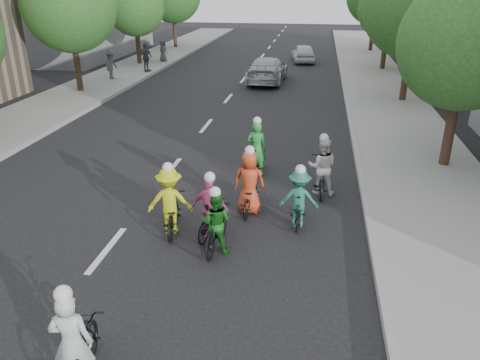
% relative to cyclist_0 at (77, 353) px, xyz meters
% --- Properties ---
extents(ground, '(120.00, 120.00, 0.00)m').
position_rel_cyclist_0_xyz_m(ground, '(-1.25, 3.70, -0.60)').
color(ground, black).
rests_on(ground, ground).
extents(sidewalk_left, '(4.00, 80.00, 0.15)m').
position_rel_cyclist_0_xyz_m(sidewalk_left, '(-9.25, 13.70, -0.52)').
color(sidewalk_left, gray).
rests_on(sidewalk_left, ground).
extents(curb_left, '(0.18, 80.00, 0.18)m').
position_rel_cyclist_0_xyz_m(curb_left, '(-7.30, 13.70, -0.51)').
color(curb_left, '#999993').
rests_on(curb_left, ground).
extents(sidewalk_right, '(4.00, 80.00, 0.15)m').
position_rel_cyclist_0_xyz_m(sidewalk_right, '(6.75, 13.70, -0.52)').
color(sidewalk_right, gray).
rests_on(sidewalk_right, ground).
extents(curb_right, '(0.18, 80.00, 0.18)m').
position_rel_cyclist_0_xyz_m(curb_right, '(4.80, 13.70, -0.51)').
color(curb_right, '#999993').
rests_on(curb_right, ground).
extents(bldg_sw, '(10.00, 14.00, 8.00)m').
position_rel_cyclist_0_xyz_m(bldg_sw, '(-17.25, 31.70, 3.40)').
color(bldg_sw, slate).
rests_on(bldg_sw, ground).
extents(tree_l_3, '(4.80, 4.80, 6.93)m').
position_rel_cyclist_0_xyz_m(tree_l_3, '(-9.45, 18.70, 3.92)').
color(tree_l_3, black).
rests_on(tree_l_3, ground).
extents(tree_l_4, '(4.00, 4.00, 5.97)m').
position_rel_cyclist_0_xyz_m(tree_l_4, '(-9.45, 27.70, 3.37)').
color(tree_l_4, black).
rests_on(tree_l_4, ground).
extents(tree_r_0, '(4.00, 4.00, 5.97)m').
position_rel_cyclist_0_xyz_m(tree_r_0, '(7.55, 10.30, 3.37)').
color(tree_r_0, black).
rests_on(tree_r_0, ground).
extents(tree_r_1, '(4.80, 4.80, 6.93)m').
position_rel_cyclist_0_xyz_m(tree_r_1, '(7.55, 19.30, 3.92)').
color(tree_r_1, black).
rests_on(tree_r_1, ground).
extents(tree_r_2, '(4.00, 4.00, 5.97)m').
position_rel_cyclist_0_xyz_m(tree_r_2, '(7.55, 28.30, 3.37)').
color(tree_r_2, black).
rests_on(tree_r_2, ground).
extents(cyclist_0, '(0.97, 1.90, 1.85)m').
position_rel_cyclist_0_xyz_m(cyclist_0, '(0.00, 0.00, 0.00)').
color(cyclist_0, black).
rests_on(cyclist_0, ground).
extents(cyclist_1, '(0.73, 1.77, 1.58)m').
position_rel_cyclist_0_xyz_m(cyclist_1, '(1.24, 4.19, 0.01)').
color(cyclist_1, black).
rests_on(cyclist_1, ground).
extents(cyclist_2, '(1.18, 1.75, 1.83)m').
position_rel_cyclist_0_xyz_m(cyclist_2, '(-0.02, 4.80, 0.08)').
color(cyclist_2, black).
rests_on(cyclist_2, ground).
extents(cyclist_3, '(0.96, 1.61, 1.69)m').
position_rel_cyclist_0_xyz_m(cyclist_3, '(0.99, 4.74, 0.02)').
color(cyclist_3, black).
rests_on(cyclist_3, ground).
extents(cyclist_4, '(0.86, 1.70, 1.86)m').
position_rel_cyclist_0_xyz_m(cyclist_4, '(1.70, 6.20, 0.05)').
color(cyclist_4, black).
rests_on(cyclist_4, ground).
extents(cyclist_5, '(0.70, 1.57, 1.91)m').
position_rel_cyclist_0_xyz_m(cyclist_5, '(1.56, 8.75, 0.07)').
color(cyclist_5, black).
rests_on(cyclist_5, ground).
extents(cyclist_6, '(0.81, 1.88, 1.81)m').
position_rel_cyclist_0_xyz_m(cyclist_6, '(3.57, 7.69, 0.05)').
color(cyclist_6, black).
rests_on(cyclist_6, ground).
extents(cyclist_7, '(0.97, 1.49, 1.64)m').
position_rel_cyclist_0_xyz_m(cyclist_7, '(3.02, 5.64, 0.04)').
color(cyclist_7, black).
rests_on(cyclist_7, ground).
extents(follow_car_lead, '(2.22, 5.15, 1.48)m').
position_rel_cyclist_0_xyz_m(follow_car_lead, '(0.27, 23.23, 0.14)').
color(follow_car_lead, '#AAAAAE').
rests_on(follow_car_lead, ground).
extents(follow_car_trail, '(2.04, 4.01, 1.31)m').
position_rel_cyclist_0_xyz_m(follow_car_trail, '(2.10, 31.08, 0.06)').
color(follow_car_trail, silver).
rests_on(follow_car_trail, ground).
extents(spectator_0, '(0.73, 1.16, 1.71)m').
position_rel_cyclist_0_xyz_m(spectator_0, '(-9.01, 21.94, 0.41)').
color(spectator_0, '#4B4A56').
rests_on(spectator_0, sidewalk_left).
extents(spectator_1, '(0.81, 1.16, 1.83)m').
position_rel_cyclist_0_xyz_m(spectator_1, '(-7.77, 24.55, 0.47)').
color(spectator_1, '#4C4E58').
rests_on(spectator_1, sidewalk_left).
extents(spectator_2, '(0.72, 0.86, 1.50)m').
position_rel_cyclist_0_xyz_m(spectator_2, '(-7.99, 28.74, 0.30)').
color(spectator_2, '#4A4955').
rests_on(spectator_2, sidewalk_left).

